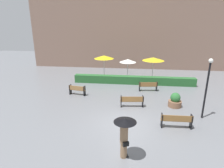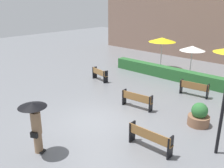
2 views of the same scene
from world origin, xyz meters
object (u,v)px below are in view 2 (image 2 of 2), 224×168
Objects in this scene: planter_pot at (199,116)px; patio_umbrella_yellow at (162,40)px; pedestrian_with_umbrella at (35,120)px; bench_far_left at (100,74)px; bench_mid_center at (137,99)px; patio_umbrella_white at (192,48)px; bench_near_right at (150,137)px; bench_back_row at (194,88)px.

patio_umbrella_yellow is (-6.67, 7.19, 1.99)m from planter_pot.
bench_far_left is at bearing 120.71° from pedestrian_with_umbrella.
pedestrian_with_umbrella reaches higher than bench_mid_center.
planter_pot is at bearing -60.77° from patio_umbrella_white.
bench_near_right is 6.70m from bench_back_row.
pedestrian_with_umbrella is at bearing -134.23° from bench_near_right.
bench_far_left is 6.20m from patio_umbrella_yellow.
bench_back_row is 9.85m from pedestrian_with_umbrella.
bench_near_right is at bearing -44.99° from bench_mid_center.
pedestrian_with_umbrella is (-0.25, -5.86, 0.88)m from bench_mid_center.
bench_far_left is 0.58× the size of patio_umbrella_yellow.
patio_umbrella_white reaches higher than bench_far_left.
patio_umbrella_yellow is 2.74m from patio_umbrella_white.
bench_near_right is 1.05× the size of bench_mid_center.
patio_umbrella_yellow is at bearing 103.04° from pedestrian_with_umbrella.
bench_near_right is at bearing -99.17° from planter_pot.
pedestrian_with_umbrella is (-1.69, -9.67, 0.88)m from bench_back_row.
bench_far_left is 0.73× the size of pedestrian_with_umbrella.
planter_pot is 8.27m from patio_umbrella_white.
bench_far_left is at bearing 158.04° from bench_mid_center.
patio_umbrella_white is (-3.96, 7.08, 1.65)m from planter_pot.
bench_mid_center is at bearing -21.96° from bench_far_left.
bench_mid_center is at bearing -110.73° from bench_back_row.
bench_far_left is 0.85× the size of bench_mid_center.
bench_far_left is at bearing 148.28° from bench_near_right.
pedestrian_with_umbrella reaches higher than bench_back_row.
planter_pot reaches higher than bench_near_right.
bench_far_left is 1.38× the size of planter_pot.
bench_back_row is at bearing 80.08° from pedestrian_with_umbrella.
bench_near_right is at bearing -59.48° from patio_umbrella_yellow.
bench_mid_center is 0.68× the size of patio_umbrella_yellow.
bench_mid_center is (-1.44, -3.80, 0.00)m from bench_back_row.
bench_back_row is 4.07m from bench_mid_center.
patio_umbrella_yellow reaches higher than bench_back_row.
bench_mid_center is 8.60m from patio_umbrella_yellow.
bench_back_row is at bearing -38.70° from patio_umbrella_yellow.
planter_pot reaches higher than bench_mid_center.
patio_umbrella_white is at bearing 108.43° from bench_near_right.
patio_umbrella_yellow is at bearing 132.84° from planter_pot.
planter_pot reaches higher than bench_far_left.
bench_near_right reaches higher than bench_mid_center.
bench_mid_center is at bearing -66.19° from patio_umbrella_yellow.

